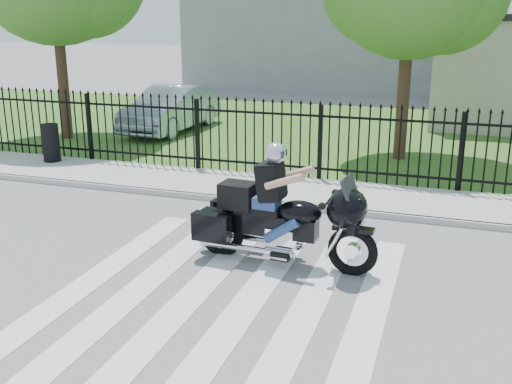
% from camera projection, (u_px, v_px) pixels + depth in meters
% --- Properties ---
extents(ground, '(120.00, 120.00, 0.00)m').
position_uv_depth(ground, '(222.00, 296.00, 8.25)').
color(ground, slate).
rests_on(ground, ground).
extents(crosswalk, '(5.00, 5.50, 0.01)m').
position_uv_depth(crosswalk, '(222.00, 296.00, 8.24)').
color(crosswalk, silver).
rests_on(crosswalk, ground).
extents(sidewalk, '(40.00, 2.00, 0.12)m').
position_uv_depth(sidewalk, '(308.00, 193.00, 12.77)').
color(sidewalk, '#ADAAA3').
rests_on(sidewalk, ground).
extents(curb, '(40.00, 0.12, 0.12)m').
position_uv_depth(curb, '(297.00, 207.00, 11.86)').
color(curb, '#ADAAA3').
rests_on(curb, ground).
extents(grass_strip, '(40.00, 12.00, 0.02)m').
position_uv_depth(grass_strip, '(360.00, 134.00, 19.14)').
color(grass_strip, '#2A591E').
rests_on(grass_strip, ground).
extents(iron_fence, '(26.00, 0.04, 1.80)m').
position_uv_depth(iron_fence, '(320.00, 145.00, 13.43)').
color(iron_fence, black).
rests_on(iron_fence, ground).
extents(motorcycle_rider, '(2.95, 1.01, 1.95)m').
position_uv_depth(motorcycle_rider, '(279.00, 214.00, 9.15)').
color(motorcycle_rider, black).
rests_on(motorcycle_rider, ground).
extents(parked_car, '(1.75, 4.49, 1.46)m').
position_uv_depth(parked_car, '(171.00, 109.00, 19.43)').
color(parked_car, '#97A3BE').
rests_on(parked_car, grass_strip).
extents(litter_bin, '(0.46, 0.46, 0.95)m').
position_uv_depth(litter_bin, '(51.00, 143.00, 15.10)').
color(litter_bin, black).
rests_on(litter_bin, sidewalk).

